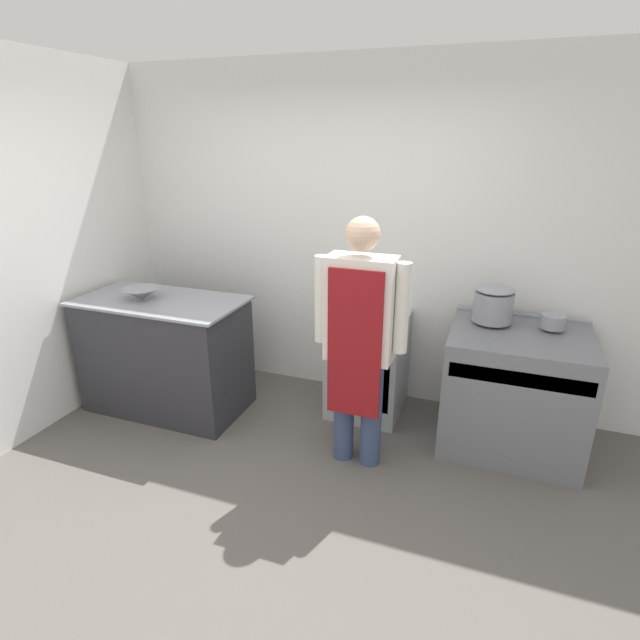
{
  "coord_description": "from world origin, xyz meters",
  "views": [
    {
      "loc": [
        1.21,
        -2.03,
        2.13
      ],
      "look_at": [
        0.09,
        1.0,
        0.93
      ],
      "focal_mm": 28.0,
      "sensor_mm": 36.0,
      "label": 1
    }
  ],
  "objects_px": {
    "person_cook": "(360,333)",
    "stock_pot": "(493,304)",
    "stove": "(514,390)",
    "sauce_pot": "(553,321)",
    "fridge_unit": "(368,364)",
    "mixing_bowl": "(142,294)"
  },
  "relations": [
    {
      "from": "stove",
      "to": "person_cook",
      "type": "bearing_deg",
      "value": -149.83
    },
    {
      "from": "fridge_unit",
      "to": "sauce_pot",
      "type": "bearing_deg",
      "value": 0.84
    },
    {
      "from": "stove",
      "to": "mixing_bowl",
      "type": "xyz_separation_m",
      "value": [
        -2.78,
        -0.43,
        0.54
      ]
    },
    {
      "from": "fridge_unit",
      "to": "mixing_bowl",
      "type": "bearing_deg",
      "value": -162.02
    },
    {
      "from": "person_cook",
      "to": "stock_pot",
      "type": "xyz_separation_m",
      "value": [
        0.77,
        0.71,
        0.06
      ]
    },
    {
      "from": "stove",
      "to": "stock_pot",
      "type": "xyz_separation_m",
      "value": [
        -0.21,
        0.14,
        0.58
      ]
    },
    {
      "from": "mixing_bowl",
      "to": "stock_pot",
      "type": "distance_m",
      "value": 2.63
    },
    {
      "from": "mixing_bowl",
      "to": "stock_pot",
      "type": "bearing_deg",
      "value": 12.41
    },
    {
      "from": "stove",
      "to": "stock_pot",
      "type": "distance_m",
      "value": 0.63
    },
    {
      "from": "mixing_bowl",
      "to": "stock_pot",
      "type": "relative_size",
      "value": 1.04
    },
    {
      "from": "person_cook",
      "to": "mixing_bowl",
      "type": "xyz_separation_m",
      "value": [
        -1.8,
        0.14,
        0.02
      ]
    },
    {
      "from": "fridge_unit",
      "to": "mixing_bowl",
      "type": "relative_size",
      "value": 2.85
    },
    {
      "from": "mixing_bowl",
      "to": "sauce_pot",
      "type": "distance_m",
      "value": 3.02
    },
    {
      "from": "stove",
      "to": "sauce_pot",
      "type": "distance_m",
      "value": 0.55
    },
    {
      "from": "mixing_bowl",
      "to": "sauce_pot",
      "type": "bearing_deg",
      "value": 10.78
    },
    {
      "from": "stove",
      "to": "sauce_pot",
      "type": "relative_size",
      "value": 5.77
    },
    {
      "from": "stove",
      "to": "fridge_unit",
      "type": "bearing_deg",
      "value": 173.85
    },
    {
      "from": "stove",
      "to": "fridge_unit",
      "type": "xyz_separation_m",
      "value": [
        -1.1,
        0.12,
        -0.03
      ]
    },
    {
      "from": "fridge_unit",
      "to": "sauce_pot",
      "type": "xyz_separation_m",
      "value": [
        1.28,
        0.02,
        0.53
      ]
    },
    {
      "from": "fridge_unit",
      "to": "mixing_bowl",
      "type": "xyz_separation_m",
      "value": [
        -1.68,
        -0.55,
        0.57
      ]
    },
    {
      "from": "person_cook",
      "to": "stove",
      "type": "bearing_deg",
      "value": 30.17
    },
    {
      "from": "mixing_bowl",
      "to": "stock_pot",
      "type": "height_order",
      "value": "stock_pot"
    }
  ]
}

